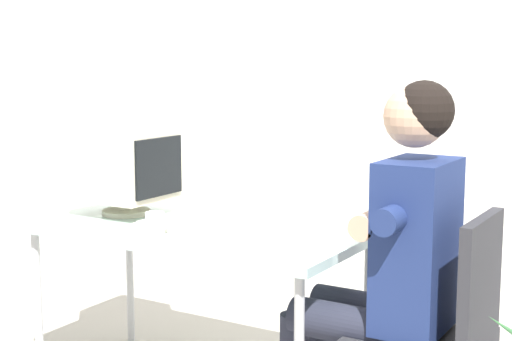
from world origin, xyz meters
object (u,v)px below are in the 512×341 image
(desk, at_px, (198,237))
(office_chair, at_px, (440,327))
(person_seated, at_px, (388,252))
(keyboard, at_px, (180,219))
(crt_monitor, at_px, (126,165))
(desk_mug, at_px, (155,224))

(desk, distance_m, office_chair, 1.06)
(desk, relative_size, person_seated, 1.04)
(keyboard, bearing_deg, office_chair, -2.32)
(desk, bearing_deg, crt_monitor, 176.18)
(crt_monitor, height_order, person_seated, person_seated)
(office_chair, bearing_deg, crt_monitor, 177.57)
(person_seated, height_order, desk_mug, person_seated)
(person_seated, xyz_separation_m, desk_mug, (-0.88, -0.21, 0.04))
(crt_monitor, bearing_deg, person_seated, -2.80)
(desk, relative_size, office_chair, 1.57)
(desk, height_order, desk_mug, desk_mug)
(keyboard, bearing_deg, person_seated, -2.79)
(desk, bearing_deg, keyboard, 173.30)
(keyboard, xyz_separation_m, office_chair, (1.14, -0.05, -0.25))
(keyboard, xyz_separation_m, person_seated, (0.95, -0.05, -0.01))
(keyboard, relative_size, person_seated, 0.33)
(desk, xyz_separation_m, person_seated, (0.85, -0.03, 0.05))
(crt_monitor, relative_size, keyboard, 0.86)
(person_seated, distance_m, desk_mug, 0.90)
(keyboard, relative_size, office_chair, 0.50)
(crt_monitor, xyz_separation_m, desk_mug, (0.37, -0.27, -0.17))
(keyboard, bearing_deg, desk, -6.70)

